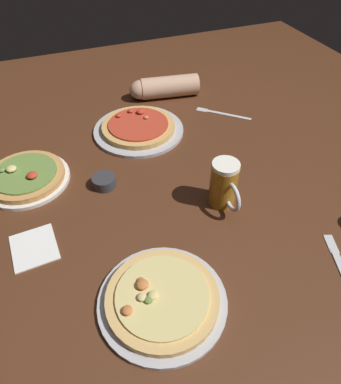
{
  "coord_description": "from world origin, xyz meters",
  "views": [
    {
      "loc": [
        -0.27,
        -0.69,
        0.73
      ],
      "look_at": [
        0.0,
        0.0,
        0.02
      ],
      "focal_mm": 32.62,
      "sensor_mm": 36.0,
      "label": 1
    }
  ],
  "objects_px": {
    "napkin_folded": "(34,247)",
    "beer_mug_dark": "(224,185)",
    "ramekin_butter": "(104,181)",
    "diner_arm": "(162,87)",
    "pizza_plate_near": "(162,299)",
    "pizza_plate_far": "(139,128)",
    "pizza_plate_side": "(26,177)",
    "fork_left": "(222,113)"
  },
  "relations": [
    {
      "from": "napkin_folded",
      "to": "beer_mug_dark",
      "type": "bearing_deg",
      "value": -3.07
    },
    {
      "from": "beer_mug_dark",
      "to": "ramekin_butter",
      "type": "relative_size",
      "value": 1.97
    },
    {
      "from": "beer_mug_dark",
      "to": "diner_arm",
      "type": "bearing_deg",
      "value": 85.17
    },
    {
      "from": "beer_mug_dark",
      "to": "ramekin_butter",
      "type": "distance_m",
      "value": 0.37
    },
    {
      "from": "pizza_plate_near",
      "to": "pizza_plate_far",
      "type": "relative_size",
      "value": 0.89
    },
    {
      "from": "beer_mug_dark",
      "to": "pizza_plate_near",
      "type": "bearing_deg",
      "value": -139.12
    },
    {
      "from": "pizza_plate_far",
      "to": "pizza_plate_side",
      "type": "xyz_separation_m",
      "value": [
        -0.41,
        -0.14,
        0.0
      ]
    },
    {
      "from": "diner_arm",
      "to": "beer_mug_dark",
      "type": "bearing_deg",
      "value": -94.83
    },
    {
      "from": "beer_mug_dark",
      "to": "ramekin_butter",
      "type": "xyz_separation_m",
      "value": [
        -0.3,
        0.2,
        -0.05
      ]
    },
    {
      "from": "pizza_plate_far",
      "to": "beer_mug_dark",
      "type": "relative_size",
      "value": 2.3
    },
    {
      "from": "fork_left",
      "to": "diner_arm",
      "type": "distance_m",
      "value": 0.28
    },
    {
      "from": "fork_left",
      "to": "pizza_plate_far",
      "type": "bearing_deg",
      "value": 179.48
    },
    {
      "from": "pizza_plate_far",
      "to": "diner_arm",
      "type": "relative_size",
      "value": 1.13
    },
    {
      "from": "pizza_plate_side",
      "to": "pizza_plate_near",
      "type": "bearing_deg",
      "value": -65.09
    },
    {
      "from": "pizza_plate_near",
      "to": "pizza_plate_far",
      "type": "distance_m",
      "value": 0.7
    },
    {
      "from": "pizza_plate_side",
      "to": "diner_arm",
      "type": "xyz_separation_m",
      "value": [
        0.58,
        0.35,
        0.03
      ]
    },
    {
      "from": "beer_mug_dark",
      "to": "fork_left",
      "type": "distance_m",
      "value": 0.5
    },
    {
      "from": "pizza_plate_near",
      "to": "beer_mug_dark",
      "type": "relative_size",
      "value": 2.05
    },
    {
      "from": "pizza_plate_far",
      "to": "pizza_plate_side",
      "type": "relative_size",
      "value": 1.25
    },
    {
      "from": "pizza_plate_near",
      "to": "diner_arm",
      "type": "bearing_deg",
      "value": 69.69
    },
    {
      "from": "pizza_plate_side",
      "to": "beer_mug_dark",
      "type": "distance_m",
      "value": 0.61
    },
    {
      "from": "napkin_folded",
      "to": "diner_arm",
      "type": "bearing_deg",
      "value": 46.75
    },
    {
      "from": "pizza_plate_far",
      "to": "napkin_folded",
      "type": "height_order",
      "value": "pizza_plate_far"
    },
    {
      "from": "napkin_folded",
      "to": "diner_arm",
      "type": "xyz_separation_m",
      "value": [
        0.59,
        0.62,
        0.04
      ]
    },
    {
      "from": "beer_mug_dark",
      "to": "diner_arm",
      "type": "xyz_separation_m",
      "value": [
        0.05,
        0.65,
        -0.03
      ]
    },
    {
      "from": "pizza_plate_near",
      "to": "fork_left",
      "type": "xyz_separation_m",
      "value": [
        0.5,
        0.67,
        -0.01
      ]
    },
    {
      "from": "beer_mug_dark",
      "to": "ramekin_butter",
      "type": "height_order",
      "value": "beer_mug_dark"
    },
    {
      "from": "pizza_plate_side",
      "to": "napkin_folded",
      "type": "xyz_separation_m",
      "value": [
        -0.01,
        -0.28,
        -0.01
      ]
    },
    {
      "from": "pizza_plate_near",
      "to": "napkin_folded",
      "type": "xyz_separation_m",
      "value": [
        -0.26,
        0.27,
        -0.01
      ]
    },
    {
      "from": "napkin_folded",
      "to": "pizza_plate_side",
      "type": "bearing_deg",
      "value": 88.93
    },
    {
      "from": "beer_mug_dark",
      "to": "napkin_folded",
      "type": "bearing_deg",
      "value": 176.93
    },
    {
      "from": "ramekin_butter",
      "to": "napkin_folded",
      "type": "height_order",
      "value": "ramekin_butter"
    },
    {
      "from": "pizza_plate_near",
      "to": "ramekin_butter",
      "type": "bearing_deg",
      "value": 93.92
    },
    {
      "from": "pizza_plate_side",
      "to": "fork_left",
      "type": "relative_size",
      "value": 1.5
    },
    {
      "from": "pizza_plate_near",
      "to": "pizza_plate_side",
      "type": "xyz_separation_m",
      "value": [
        -0.25,
        0.54,
        0.0
      ]
    },
    {
      "from": "pizza_plate_far",
      "to": "beer_mug_dark",
      "type": "xyz_separation_m",
      "value": [
        0.12,
        -0.44,
        0.06
      ]
    },
    {
      "from": "pizza_plate_near",
      "to": "pizza_plate_far",
      "type": "bearing_deg",
      "value": 76.98
    },
    {
      "from": "pizza_plate_side",
      "to": "beer_mug_dark",
      "type": "relative_size",
      "value": 1.84
    },
    {
      "from": "beer_mug_dark",
      "to": "fork_left",
      "type": "height_order",
      "value": "beer_mug_dark"
    },
    {
      "from": "fork_left",
      "to": "ramekin_butter",
      "type": "bearing_deg",
      "value": -155.59
    },
    {
      "from": "diner_arm",
      "to": "pizza_plate_near",
      "type": "bearing_deg",
      "value": -110.31
    },
    {
      "from": "pizza_plate_side",
      "to": "diner_arm",
      "type": "relative_size",
      "value": 0.91
    }
  ]
}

